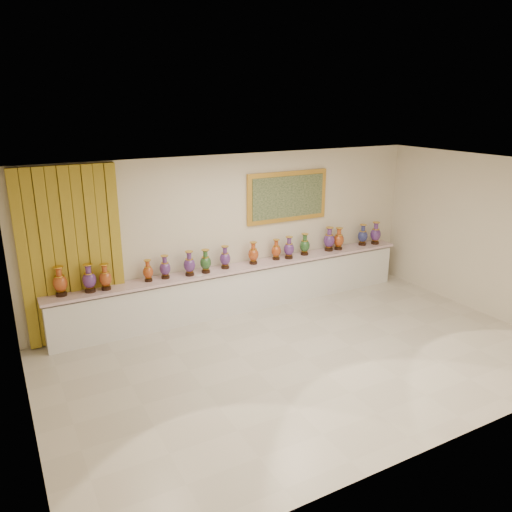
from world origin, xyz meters
The scene contains 20 objects.
ground centered at (0.00, 0.00, 0.00)m, with size 8.00×8.00×0.00m, color beige.
room centered at (-2.36, 2.44, 1.60)m, with size 8.00×8.00×8.00m.
counter centered at (0.00, 2.27, 0.44)m, with size 7.28×0.48×0.90m.
vase_0 centered at (-3.28, 2.29, 1.12)m, with size 0.28×0.28×0.50m.
vase_1 centered at (-2.83, 2.24, 1.12)m, with size 0.28×0.28×0.48m.
vase_2 centered at (-2.57, 2.22, 1.10)m, with size 0.27×0.27×0.45m.
vase_3 centered at (-1.83, 2.28, 1.07)m, with size 0.23×0.23×0.39m.
vase_4 centered at (-1.52, 2.28, 1.09)m, with size 0.25×0.25×0.42m.
vase_5 centered at (-1.08, 2.22, 1.10)m, with size 0.27×0.27×0.46m.
vase_6 centered at (-0.76, 2.22, 1.10)m, with size 0.21×0.21×0.44m.
vase_7 centered at (-0.34, 2.28, 1.10)m, with size 0.24×0.24×0.44m.
vase_8 centered at (0.25, 2.26, 1.10)m, with size 0.27×0.27×0.44m.
vase_9 centered at (0.78, 2.29, 1.09)m, with size 0.24×0.24×0.41m.
vase_10 centered at (1.05, 2.23, 1.10)m, with size 0.28×0.28×0.45m.
vase_11 centered at (1.46, 2.28, 1.10)m, with size 0.27×0.27×0.45m.
vase_12 centered at (2.08, 2.29, 1.13)m, with size 0.31×0.31×0.51m.
vase_13 centered at (2.31, 2.26, 1.11)m, with size 0.25×0.25×0.48m.
vase_14 centered at (2.98, 2.29, 1.11)m, with size 0.27×0.27×0.46m.
vase_15 centered at (3.29, 2.22, 1.12)m, with size 0.30×0.30×0.50m.
label_card centered at (-0.93, 2.13, 0.90)m, with size 0.10×0.06×0.00m, color white.
Camera 1 is at (-4.09, -5.86, 3.93)m, focal length 35.00 mm.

